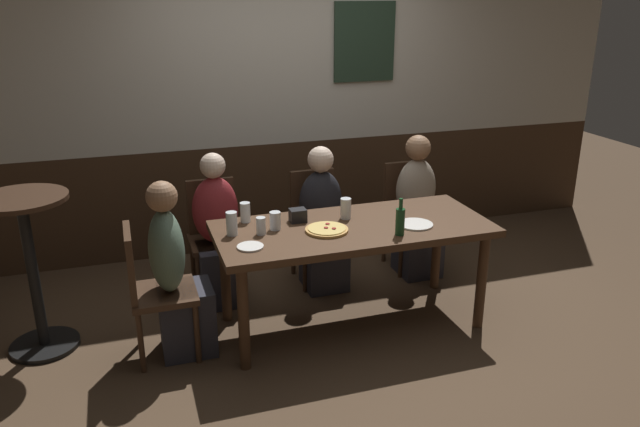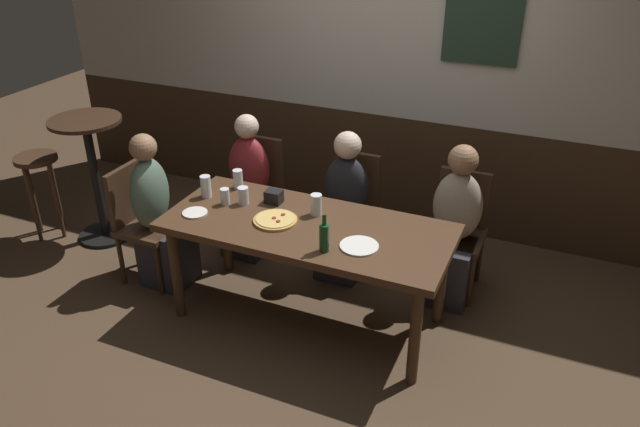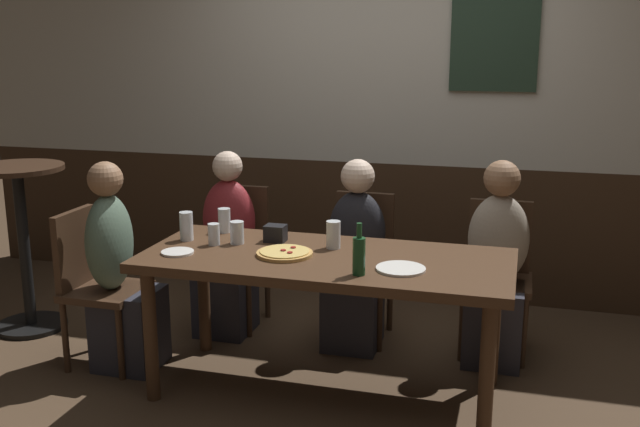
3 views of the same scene
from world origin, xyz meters
TOP-DOWN VIEW (x-y plane):
  - ground_plane at (0.00, 0.00)m, footprint 12.00×12.00m
  - wall_back at (0.00, 1.65)m, footprint 6.40×0.13m
  - dining_table at (0.00, 0.00)m, footprint 1.86×0.80m
  - chair_left_far at (-0.82, 0.82)m, footprint 0.40×0.40m
  - chair_mid_far at (0.00, 0.82)m, footprint 0.40×0.40m
  - chair_right_far at (0.82, 0.82)m, footprint 0.40×0.40m
  - chair_head_west at (-1.34, 0.00)m, footprint 0.40×0.40m
  - person_left_far at (-0.82, 0.65)m, footprint 0.34×0.37m
  - person_mid_far at (-0.00, 0.65)m, footprint 0.34×0.37m
  - person_right_far at (0.82, 0.65)m, footprint 0.34×0.37m
  - person_head_west at (-1.18, 0.00)m, footprint 0.37×0.34m
  - pizza at (-0.20, -0.05)m, footprint 0.28×0.28m
  - beer_glass_tall at (-0.80, 0.08)m, footprint 0.07×0.07m
  - tumbler_water at (-0.62, 0.04)m, footprint 0.06×0.06m
  - highball_clear at (-0.67, 0.29)m, footprint 0.07×0.07m
  - pint_glass_pale at (-0.51, 0.09)m, footprint 0.07×0.07m
  - pint_glass_amber at (0.00, 0.14)m, footprint 0.07×0.07m
  - beer_bottle_green at (0.23, -0.25)m, footprint 0.06×0.06m
  - plate_white_large at (0.40, -0.13)m, footprint 0.24×0.24m
  - plate_white_small at (-0.74, -0.16)m, footprint 0.17×0.17m
  - condiment_caddy at (-0.33, 0.19)m, footprint 0.11×0.09m
  - side_bar_table at (-2.04, 0.33)m, footprint 0.56×0.56m
  - bar_stool at (-2.49, 0.18)m, footprint 0.34×0.34m

SIDE VIEW (x-z plane):
  - ground_plane at x=0.00m, z-range 0.00..0.00m
  - person_mid_far at x=0.00m, z-range -0.09..1.03m
  - person_left_far at x=-0.82m, z-range -0.09..1.04m
  - person_right_far at x=0.82m, z-range -0.09..1.06m
  - person_head_west at x=-1.18m, z-range -0.09..1.07m
  - chair_left_far at x=-0.82m, z-range 0.06..0.94m
  - chair_mid_far at x=0.00m, z-range 0.06..0.94m
  - chair_right_far at x=0.82m, z-range 0.06..0.94m
  - chair_head_west at x=-1.34m, z-range 0.06..0.94m
  - bar_stool at x=-2.49m, z-range 0.20..0.92m
  - side_bar_table at x=-2.04m, z-range 0.09..1.14m
  - dining_table at x=0.00m, z-range 0.29..1.03m
  - plate_white_large at x=0.40m, z-range 0.74..0.75m
  - plate_white_small at x=-0.74m, z-range 0.74..0.75m
  - pizza at x=-0.20m, z-range 0.74..0.77m
  - condiment_caddy at x=-0.33m, z-range 0.74..0.83m
  - tumbler_water at x=-0.62m, z-range 0.73..0.85m
  - pint_glass_pale at x=-0.51m, z-range 0.73..0.85m
  - highball_clear at x=-0.67m, z-range 0.73..0.87m
  - pint_glass_amber at x=0.00m, z-range 0.73..0.88m
  - beer_glass_tall at x=-0.80m, z-range 0.73..0.88m
  - beer_bottle_green at x=0.23m, z-range 0.71..0.96m
  - wall_back at x=0.00m, z-range 0.00..2.60m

